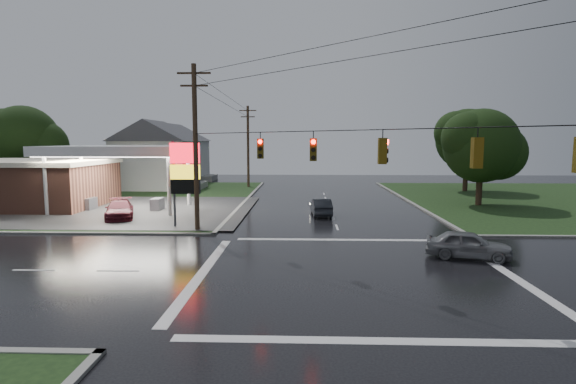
{
  "coord_description": "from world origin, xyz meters",
  "views": [
    {
      "loc": [
        -2.4,
        -20.05,
        6.02
      ],
      "look_at": [
        -3.28,
        6.45,
        3.0
      ],
      "focal_mm": 28.0,
      "sensor_mm": 36.0,
      "label": 1
    }
  ],
  "objects_px": {
    "gas_station": "(46,179)",
    "tree_ne_far": "(468,140)",
    "tree_nw_behind": "(25,140)",
    "tree_ne_near": "(483,146)",
    "house_near": "(156,154)",
    "house_far": "(175,152)",
    "car_north": "(321,207)",
    "pylon_sign": "(185,170)",
    "utility_pole_n": "(248,145)",
    "car_pump": "(120,209)",
    "utility_pole_nw": "(196,146)",
    "car_crossing": "(468,245)"
  },
  "relations": [
    {
      "from": "gas_station",
      "to": "tree_ne_far",
      "type": "height_order",
      "value": "tree_ne_far"
    },
    {
      "from": "tree_nw_behind",
      "to": "tree_ne_near",
      "type": "xyz_separation_m",
      "value": [
        47.98,
        -8.0,
        -0.62
      ]
    },
    {
      "from": "house_near",
      "to": "house_far",
      "type": "bearing_deg",
      "value": 94.76
    },
    {
      "from": "car_north",
      "to": "tree_nw_behind",
      "type": "bearing_deg",
      "value": -26.69
    },
    {
      "from": "tree_ne_far",
      "to": "tree_nw_behind",
      "type": "bearing_deg",
      "value": -175.51
    },
    {
      "from": "pylon_sign",
      "to": "tree_nw_behind",
      "type": "height_order",
      "value": "tree_nw_behind"
    },
    {
      "from": "house_far",
      "to": "house_near",
      "type": "bearing_deg",
      "value": -85.24
    },
    {
      "from": "utility_pole_n",
      "to": "tree_ne_far",
      "type": "height_order",
      "value": "utility_pole_n"
    },
    {
      "from": "house_far",
      "to": "car_north",
      "type": "height_order",
      "value": "house_far"
    },
    {
      "from": "gas_station",
      "to": "car_pump",
      "type": "height_order",
      "value": "gas_station"
    },
    {
      "from": "gas_station",
      "to": "pylon_sign",
      "type": "height_order",
      "value": "pylon_sign"
    },
    {
      "from": "utility_pole_nw",
      "to": "tree_ne_far",
      "type": "relative_size",
      "value": 1.12
    },
    {
      "from": "car_crossing",
      "to": "gas_station",
      "type": "bearing_deg",
      "value": 77.95
    },
    {
      "from": "gas_station",
      "to": "tree_ne_far",
      "type": "distance_m",
      "value": 45.29
    },
    {
      "from": "pylon_sign",
      "to": "car_crossing",
      "type": "height_order",
      "value": "pylon_sign"
    },
    {
      "from": "utility_pole_nw",
      "to": "house_far",
      "type": "bearing_deg",
      "value": 107.92
    },
    {
      "from": "tree_nw_behind",
      "to": "tree_ne_far",
      "type": "bearing_deg",
      "value": 4.49
    },
    {
      "from": "tree_ne_near",
      "to": "car_pump",
      "type": "xyz_separation_m",
      "value": [
        -30.8,
        -7.99,
        -4.84
      ]
    },
    {
      "from": "pylon_sign",
      "to": "tree_ne_near",
      "type": "bearing_deg",
      "value": 25.01
    },
    {
      "from": "utility_pole_nw",
      "to": "car_crossing",
      "type": "xyz_separation_m",
      "value": [
        15.63,
        -6.62,
        -5.0
      ]
    },
    {
      "from": "utility_pole_nw",
      "to": "tree_ne_near",
      "type": "xyz_separation_m",
      "value": [
        23.64,
        12.49,
        -0.16
      ]
    },
    {
      "from": "gas_station",
      "to": "tree_ne_far",
      "type": "xyz_separation_m",
      "value": [
        42.83,
        14.29,
        3.63
      ]
    },
    {
      "from": "car_crossing",
      "to": "car_north",
      "type": "bearing_deg",
      "value": 43.79
    },
    {
      "from": "car_north",
      "to": "utility_pole_nw",
      "type": "bearing_deg",
      "value": 33.87
    },
    {
      "from": "utility_pole_n",
      "to": "car_north",
      "type": "height_order",
      "value": "utility_pole_n"
    },
    {
      "from": "tree_ne_far",
      "to": "car_pump",
      "type": "bearing_deg",
      "value": -149.4
    },
    {
      "from": "gas_station",
      "to": "tree_ne_near",
      "type": "xyz_separation_m",
      "value": [
        39.82,
        2.29,
        3.01
      ]
    },
    {
      "from": "tree_ne_near",
      "to": "car_north",
      "type": "relative_size",
      "value": 2.14
    },
    {
      "from": "tree_nw_behind",
      "to": "tree_ne_far",
      "type": "distance_m",
      "value": 51.15
    },
    {
      "from": "tree_nw_behind",
      "to": "car_crossing",
      "type": "height_order",
      "value": "tree_nw_behind"
    },
    {
      "from": "pylon_sign",
      "to": "tree_ne_near",
      "type": "distance_m",
      "value": 27.23
    },
    {
      "from": "car_crossing",
      "to": "tree_nw_behind",
      "type": "bearing_deg",
      "value": 71.66
    },
    {
      "from": "car_pump",
      "to": "house_far",
      "type": "bearing_deg",
      "value": 78.93
    },
    {
      "from": "tree_nw_behind",
      "to": "tree_ne_near",
      "type": "relative_size",
      "value": 1.11
    },
    {
      "from": "car_north",
      "to": "gas_station",
      "type": "bearing_deg",
      "value": -12.05
    },
    {
      "from": "house_far",
      "to": "tree_ne_far",
      "type": "bearing_deg",
      "value": -19.71
    },
    {
      "from": "house_near",
      "to": "tree_ne_far",
      "type": "xyz_separation_m",
      "value": [
        38.1,
        -2.01,
        1.77
      ]
    },
    {
      "from": "pylon_sign",
      "to": "house_near",
      "type": "height_order",
      "value": "house_near"
    },
    {
      "from": "utility_pole_nw",
      "to": "tree_ne_far",
      "type": "height_order",
      "value": "utility_pole_nw"
    },
    {
      "from": "house_far",
      "to": "car_crossing",
      "type": "bearing_deg",
      "value": -58.1
    },
    {
      "from": "utility_pole_n",
      "to": "car_pump",
      "type": "bearing_deg",
      "value": -106.61
    },
    {
      "from": "tree_ne_near",
      "to": "tree_ne_far",
      "type": "bearing_deg",
      "value": 75.93
    },
    {
      "from": "gas_station",
      "to": "car_north",
      "type": "distance_m",
      "value": 25.08
    },
    {
      "from": "gas_station",
      "to": "tree_nw_behind",
      "type": "xyz_separation_m",
      "value": [
        -8.17,
        10.29,
        3.63
      ]
    },
    {
      "from": "pylon_sign",
      "to": "car_north",
      "type": "height_order",
      "value": "pylon_sign"
    },
    {
      "from": "house_far",
      "to": "tree_ne_far",
      "type": "xyz_separation_m",
      "value": [
        39.1,
        -14.01,
        1.77
      ]
    },
    {
      "from": "pylon_sign",
      "to": "tree_ne_far",
      "type": "xyz_separation_m",
      "value": [
        27.65,
        23.49,
        2.17
      ]
    },
    {
      "from": "house_near",
      "to": "car_crossing",
      "type": "relative_size",
      "value": 2.63
    },
    {
      "from": "tree_ne_near",
      "to": "utility_pole_n",
      "type": "bearing_deg",
      "value": 145.9
    },
    {
      "from": "utility_pole_nw",
      "to": "house_far",
      "type": "distance_m",
      "value": 40.48
    }
  ]
}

